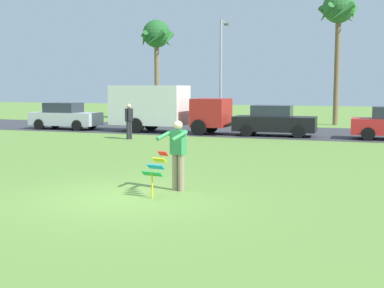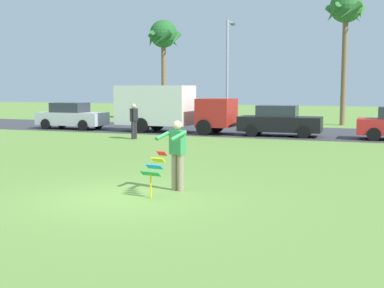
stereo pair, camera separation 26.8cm
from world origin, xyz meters
name	(u,v)px [view 2 (the right image)]	position (x,y,z in m)	size (l,w,h in m)	color
ground_plane	(121,197)	(0.00, 0.00, 0.00)	(120.00, 120.00, 0.00)	olive
road_strip	(278,132)	(0.00, 18.32, 0.01)	(120.00, 8.00, 0.01)	#38383D
person_kite_flyer	(177,152)	(0.92, 1.18, 0.95)	(0.67, 0.75, 1.73)	gray
kite_held	(155,168)	(0.69, 0.37, 0.68)	(0.53, 0.67, 1.04)	red
parked_car_silver	(72,116)	(-12.09, 15.92, 0.77)	(4.20, 1.84, 1.60)	silver
parked_truck_red_cab	(168,107)	(-5.72, 15.92, 1.41)	(6.76, 2.28, 2.62)	#B2231E
parked_car_black	(279,121)	(0.54, 15.92, 0.77)	(4.25, 1.94, 1.60)	black
palm_tree_left_near	(163,38)	(-10.45, 25.95, 6.28)	(2.58, 2.71, 7.63)	brown
palm_tree_right_near	(346,13)	(2.98, 25.08, 7.37)	(2.58, 2.71, 8.81)	brown
streetlight_pole	(228,65)	(-4.43, 23.09, 4.00)	(0.24, 1.65, 7.00)	#9E9EA3
person_walker_near	(134,120)	(-5.83, 11.97, 0.93)	(0.29, 0.56, 1.73)	#26262B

